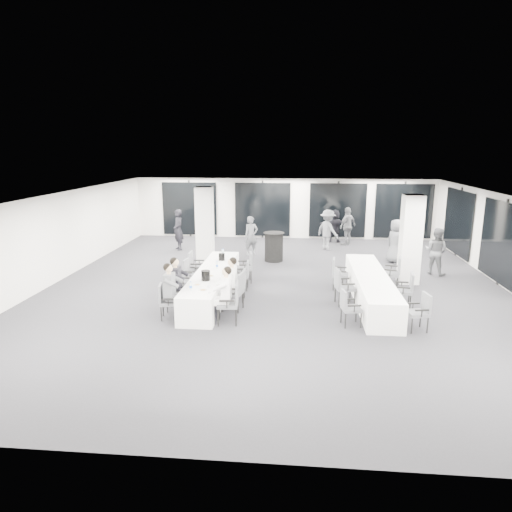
{
  "coord_description": "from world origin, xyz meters",
  "views": [
    {
      "loc": [
        0.64,
        -13.4,
        4.22
      ],
      "look_at": [
        -0.56,
        -0.2,
        1.05
      ],
      "focal_mm": 32.0,
      "sensor_mm": 36.0,
      "label": 1
    }
  ],
  "objects": [
    {
      "name": "water_bottle_a",
      "position": [
        -1.96,
        -2.75,
        0.86
      ],
      "size": [
        0.07,
        0.07,
        0.21
      ],
      "primitive_type": "cylinder",
      "color": "silver",
      "rests_on": "banquet_table_main"
    },
    {
      "name": "column_left",
      "position": [
        -2.8,
        3.2,
        1.4
      ],
      "size": [
        0.6,
        0.6,
        2.8
      ],
      "primitive_type": "cube",
      "color": "silver",
      "rests_on": "floor"
    },
    {
      "name": "chair_main_left_fourth",
      "position": [
        -2.59,
        -0.19,
        0.51
      ],
      "size": [
        0.49,
        0.54,
        0.89
      ],
      "rotation": [
        0.0,
        0.0,
        -1.68
      ],
      "color": "#4C4E54",
      "rests_on": "floor"
    },
    {
      "name": "chair_main_left_far",
      "position": [
        -2.6,
        0.52,
        0.55
      ],
      "size": [
        0.49,
        0.55,
        0.96
      ],
      "rotation": [
        0.0,
        0.0,
        -1.57
      ],
      "color": "#4C4E54",
      "rests_on": "floor"
    },
    {
      "name": "standing_guest_c",
      "position": [
        1.92,
        5.58,
        0.96
      ],
      "size": [
        1.3,
        1.34,
        1.91
      ],
      "primitive_type": "imported",
      "rotation": [
        0.0,
        0.0,
        2.31
      ],
      "color": "#56585D",
      "rests_on": "floor"
    },
    {
      "name": "standing_guest_d",
      "position": [
        2.85,
        6.58,
        0.95
      ],
      "size": [
        1.23,
        1.24,
        1.9
      ],
      "primitive_type": "imported",
      "rotation": [
        0.0,
        0.0,
        3.94
      ],
      "color": "#56585D",
      "rests_on": "floor"
    },
    {
      "name": "chair_main_right_far",
      "position": [
        -0.93,
        0.57,
        0.55
      ],
      "size": [
        0.57,
        0.61,
        0.96
      ],
      "rotation": [
        0.0,
        0.0,
        1.78
      ],
      "color": "#4C4E54",
      "rests_on": "floor"
    },
    {
      "name": "chair_main_right_mid",
      "position": [
        -0.93,
        -1.24,
        0.51
      ],
      "size": [
        0.46,
        0.52,
        0.9
      ],
      "rotation": [
        0.0,
        0.0,
        1.55
      ],
      "color": "#4C4E54",
      "rests_on": "floor"
    },
    {
      "name": "seated_guest_d",
      "position": [
        -1.09,
        -2.03,
        0.81
      ],
      "size": [
        0.5,
        0.38,
        1.44
      ],
      "rotation": [
        0.0,
        0.0,
        1.57
      ],
      "color": "white",
      "rests_on": "floor"
    },
    {
      "name": "cocktail_table",
      "position": [
        -0.22,
        3.41,
        0.56
      ],
      "size": [
        0.79,
        0.79,
        1.1
      ],
      "color": "black",
      "rests_on": "floor"
    },
    {
      "name": "chair_main_left_mid",
      "position": [
        -2.6,
        -1.19,
        0.59
      ],
      "size": [
        0.56,
        0.62,
        1.04
      ],
      "rotation": [
        0.0,
        0.0,
        -1.49
      ],
      "color": "#4C4E54",
      "rests_on": "floor"
    },
    {
      "name": "standing_guest_g",
      "position": [
        -4.31,
        5.01,
        0.96
      ],
      "size": [
        0.87,
        0.9,
        1.92
      ],
      "primitive_type": "imported",
      "rotation": [
        0.0,
        0.0,
        -0.96
      ],
      "color": "black",
      "rests_on": "floor"
    },
    {
      "name": "chair_side_left_far",
      "position": [
        1.91,
        0.1,
        0.54
      ],
      "size": [
        0.53,
        0.57,
        0.95
      ],
      "rotation": [
        0.0,
        0.0,
        -1.68
      ],
      "color": "#4C4E54",
      "rests_on": "floor"
    },
    {
      "name": "standing_guest_e",
      "position": [
        4.3,
        3.6,
        0.92
      ],
      "size": [
        0.95,
        1.04,
        1.84
      ],
      "primitive_type": "imported",
      "rotation": [
        0.0,
        0.0,
        2.17
      ],
      "color": "#56585D",
      "rests_on": "floor"
    },
    {
      "name": "standing_guest_h",
      "position": [
        5.34,
        2.09,
        0.91
      ],
      "size": [
        1.02,
        0.96,
        1.81
      ],
      "primitive_type": "imported",
      "rotation": [
        0.0,
        0.0,
        2.48
      ],
      "color": "#56585D",
      "rests_on": "floor"
    },
    {
      "name": "plate_c",
      "position": [
        -1.7,
        -1.46,
        0.76
      ],
      "size": [
        0.18,
        0.18,
        0.03
      ],
      "color": "white",
      "rests_on": "banquet_table_main"
    },
    {
      "name": "chair_side_left_mid",
      "position": [
        1.9,
        -1.34,
        0.58
      ],
      "size": [
        0.59,
        0.63,
        1.01
      ],
      "rotation": [
        0.0,
        0.0,
        -1.39
      ],
      "color": "#4C4E54",
      "rests_on": "floor"
    },
    {
      "name": "ice_bucket_far",
      "position": [
        -1.7,
        0.35,
        0.86
      ],
      "size": [
        0.2,
        0.2,
        0.22
      ],
      "primitive_type": "cylinder",
      "color": "black",
      "rests_on": "banquet_table_main"
    },
    {
      "name": "chair_side_right_near",
      "position": [
        3.57,
        -3.0,
        0.51
      ],
      "size": [
        0.53,
        0.56,
        0.9
      ],
      "rotation": [
        0.0,
        0.0,
        1.75
      ],
      "color": "#4C4E54",
      "rests_on": "floor"
    },
    {
      "name": "banquet_table_side",
      "position": [
        2.74,
        -0.92,
        0.38
      ],
      "size": [
        0.9,
        5.0,
        0.75
      ],
      "primitive_type": "cube",
      "color": "white",
      "rests_on": "floor"
    },
    {
      "name": "banquet_table_main",
      "position": [
        -1.76,
        -0.94,
        0.38
      ],
      "size": [
        0.9,
        5.0,
        0.75
      ],
      "primitive_type": "cube",
      "color": "white",
      "rests_on": "floor"
    },
    {
      "name": "chair_side_right_mid",
      "position": [
        3.57,
        -1.44,
        0.55
      ],
      "size": [
        0.55,
        0.6,
        0.97
      ],
      "rotation": [
        0.0,
        0.0,
        1.43
      ],
      "color": "#4C4E54",
      "rests_on": "floor"
    },
    {
      "name": "chair_main_right_second",
      "position": [
        -0.92,
        -2.05,
        0.59
      ],
      "size": [
        0.61,
        0.64,
        1.03
      ],
      "rotation": [
        0.0,
        0.0,
        1.38
      ],
      "color": "#4C4E54",
      "rests_on": "floor"
    },
    {
      "name": "standing_guest_f",
      "position": [
        2.34,
        7.2,
        0.85
      ],
      "size": [
        1.63,
        0.81,
        1.71
      ],
      "primitive_type": "imported",
      "rotation": [
        0.0,
        0.0,
        3.01
      ],
      "color": "black",
      "rests_on": "floor"
    },
    {
      "name": "room",
      "position": [
        0.89,
        1.11,
        1.39
      ],
      "size": [
        14.04,
        16.04,
        2.84
      ],
      "color": "#26262C",
      "rests_on": "ground"
    },
    {
      "name": "seated_guest_b",
      "position": [
        -2.43,
        -2.18,
        0.81
      ],
      "size": [
        0.5,
        0.38,
        1.44
      ],
      "rotation": [
        0.0,
        0.0,
        -1.57
      ],
      "color": "black",
      "rests_on": "floor"
    },
    {
      "name": "water_bottle_c",
      "position": [
        -1.74,
        0.86,
        0.87
      ],
      "size": [
        0.08,
        0.08,
        0.24
      ],
      "primitive_type": "cylinder",
      "color": "silver",
      "rests_on": "banquet_table_main"
    },
    {
      "name": "chair_main_right_fourth",
      "position": [
        -0.94,
        -0.22,
        0.5
      ],
      "size": [
        0.46,
        0.51,
        0.88
      ],
      "rotation": [
        0.0,
        0.0,
        1.61
      ],
      "color": "#4C4E54",
      "rests_on": "floor"
    },
    {
      "name": "standing_guest_a",
      "position": [
        -1.17,
        4.38,
        0.88
      ],
      "size": [
        0.81,
        0.77,
        1.76
      ],
      "primitive_type": "imported",
      "rotation": [
        0.0,
        0.0,
        0.53
      ],
      "color": "#56585D",
      "rests_on": "floor"
    },
    {
      "name": "seated_guest_c",
      "position": [
        -1.09,
        -2.97,
        0.81
      ],
      "size": [
        0.5,
        0.38,
        1.44
      ],
      "rotation": [
        0.0,
        0.0,
        1.57
      ],
      "color": "white",
      "rests_on": "floor"
    },
    {
      "name": "seated_guest_a",
      "position": [
        -2.43,
        -2.79,
        0.81
      ],
      "size": [
        0.5,
        0.38,
        1.44
      ],
      "rotation": [
        0.0,
        0.0,
        -1.57
      ],
      "color": "#56585D",
      "rests_on": "floor"
    },
    {
      "name": "wine_glass",
      "position": [
        -1.46,
        -2.94,
        0.91
      ],
      "size": [
        0.08,
        0.08,
        0.21
      ],
      "color": "silver",
      "rests_on": "banquet_table_main"
    },
    {
      "name": "chair_main_left_second",
      "position": [
        -2.59,
        -2.18,
        0.51
      ],
      "size": [
        0.46,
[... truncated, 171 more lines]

